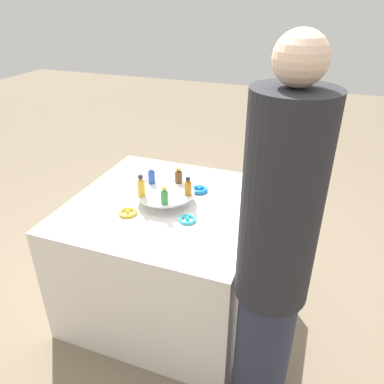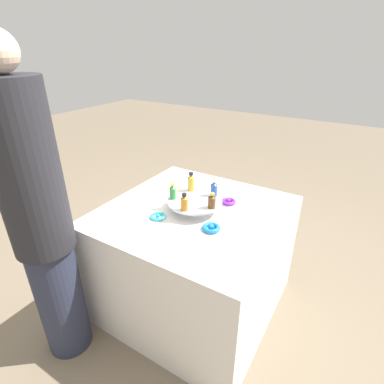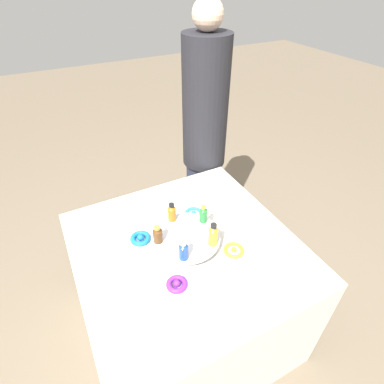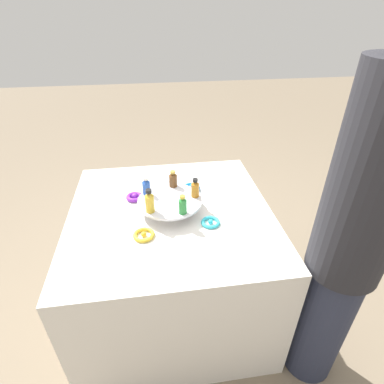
% 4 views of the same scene
% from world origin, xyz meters
% --- Properties ---
extents(ground_plane, '(12.00, 12.00, 0.00)m').
position_xyz_m(ground_plane, '(0.00, 0.00, 0.00)').
color(ground_plane, '#756651').
extents(party_table, '(1.00, 1.00, 0.71)m').
position_xyz_m(party_table, '(0.00, 0.00, 0.35)').
color(party_table, silver).
rests_on(party_table, ground_plane).
extents(display_stand, '(0.31, 0.31, 0.07)m').
position_xyz_m(display_stand, '(0.00, 0.00, 0.75)').
color(display_stand, silver).
rests_on(display_stand, party_table).
extents(bottle_gold, '(0.04, 0.04, 0.12)m').
position_xyz_m(bottle_gold, '(-0.08, 0.10, 0.83)').
color(bottle_gold, gold).
rests_on(bottle_gold, display_stand).
extents(bottle_green, '(0.04, 0.04, 0.09)m').
position_xyz_m(bottle_green, '(-0.12, -0.05, 0.81)').
color(bottle_green, '#288438').
rests_on(bottle_green, display_stand).
extents(bottle_amber, '(0.04, 0.04, 0.10)m').
position_xyz_m(bottle_amber, '(0.01, -0.13, 0.82)').
color(bottle_amber, '#AD6B19').
rests_on(bottle_amber, display_stand).
extents(bottle_brown, '(0.04, 0.04, 0.09)m').
position_xyz_m(bottle_brown, '(0.12, -0.03, 0.81)').
color(bottle_brown, brown).
rests_on(bottle_brown, display_stand).
extents(bottle_blue, '(0.04, 0.04, 0.10)m').
position_xyz_m(bottle_blue, '(0.07, 0.11, 0.82)').
color(bottle_blue, '#234CAD').
rests_on(bottle_blue, display_stand).
extents(ribbon_bow_purple, '(0.09, 0.09, 0.03)m').
position_xyz_m(ribbon_bow_purple, '(0.13, 0.18, 0.72)').
color(ribbon_bow_purple, purple).
rests_on(ribbon_bow_purple, party_table).
extents(ribbon_bow_gold, '(0.10, 0.10, 0.02)m').
position_xyz_m(ribbon_bow_gold, '(-0.18, 0.13, 0.71)').
color(ribbon_bow_gold, gold).
rests_on(ribbon_bow_gold, party_table).
extents(ribbon_bow_teal, '(0.09, 0.09, 0.02)m').
position_xyz_m(ribbon_bow_teal, '(-0.13, -0.18, 0.71)').
color(ribbon_bow_teal, '#2DB7CC').
rests_on(ribbon_bow_teal, party_table).
extents(ribbon_bow_blue, '(0.10, 0.10, 0.03)m').
position_xyz_m(ribbon_bow_blue, '(0.18, -0.13, 0.72)').
color(ribbon_bow_blue, blue).
rests_on(ribbon_bow_blue, party_table).
extents(person_figure, '(0.28, 0.28, 1.63)m').
position_xyz_m(person_figure, '(-0.45, -0.64, 0.82)').
color(person_figure, '#282D42').
rests_on(person_figure, ground_plane).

